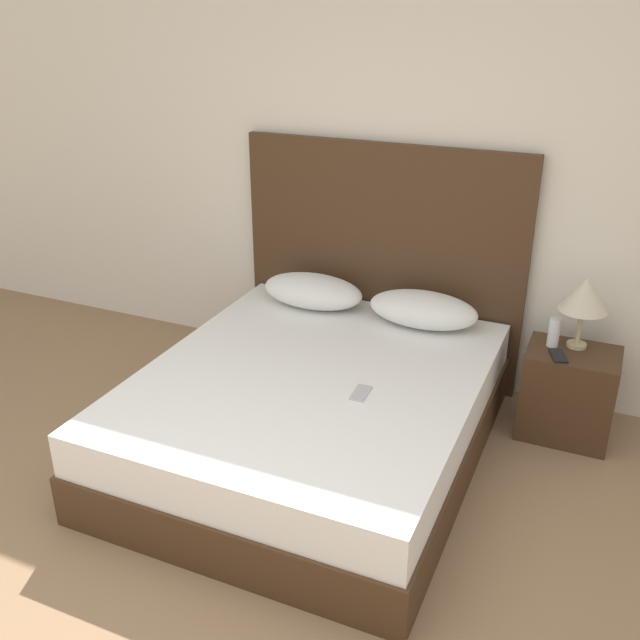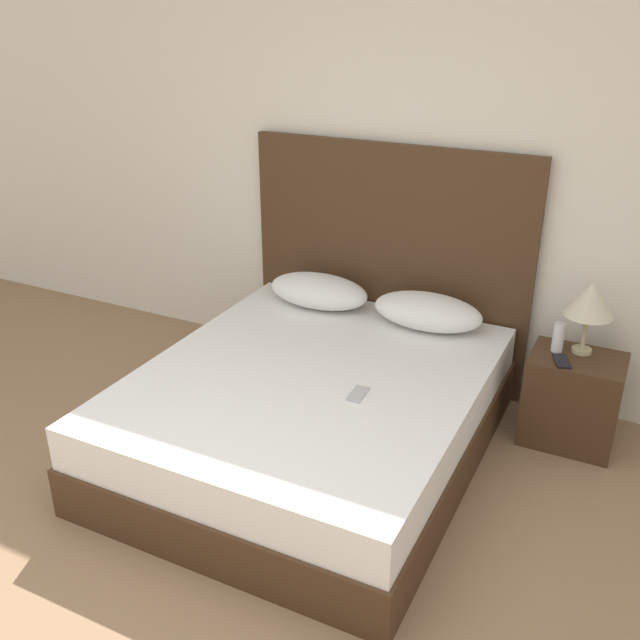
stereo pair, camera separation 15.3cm
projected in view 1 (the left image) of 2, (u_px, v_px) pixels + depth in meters
wall_back at (408, 159)px, 4.09m from camera, size 10.00×0.06×2.70m
bed at (312, 413)px, 3.69m from camera, size 1.66×1.99×0.48m
headboard at (381, 263)px, 4.33m from camera, size 1.74×0.05×1.45m
pillow_left at (313, 291)px, 4.32m from camera, size 0.63×0.34×0.19m
pillow_right at (423, 310)px, 4.07m from camera, size 0.63×0.34×0.19m
phone_on_bed at (361, 393)px, 3.39m from camera, size 0.08×0.15×0.01m
nightstand at (568, 393)px, 3.84m from camera, size 0.48×0.36×0.50m
table_lamp at (585, 295)px, 3.68m from camera, size 0.25×0.25×0.39m
phone_on_nightstand at (558, 356)px, 3.69m from camera, size 0.12×0.16×0.01m
toiletry_bottle at (554, 332)px, 3.77m from camera, size 0.06×0.06×0.16m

